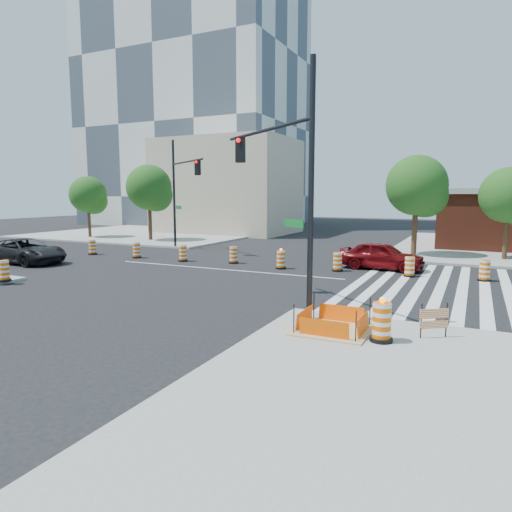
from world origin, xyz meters
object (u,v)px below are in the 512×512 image
(signal_pole_se, at_px, (283,170))
(signal_pole_nw, at_px, (181,183))
(dark_suv, at_px, (25,251))
(red_coupe, at_px, (382,255))

(signal_pole_se, height_order, signal_pole_nw, signal_pole_se)
(signal_pole_se, xyz_separation_m, signal_pole_nw, (-13.72, 13.52, -0.02))
(dark_suv, height_order, signal_pole_nw, signal_pole_nw)
(red_coupe, height_order, dark_suv, red_coupe)
(dark_suv, relative_size, signal_pole_nw, 0.67)
(red_coupe, distance_m, dark_suv, 21.22)
(dark_suv, distance_m, signal_pole_nw, 11.47)
(dark_suv, distance_m, signal_pole_se, 19.53)
(dark_suv, xyz_separation_m, signal_pole_se, (18.62, -4.05, 4.25))
(red_coupe, bearing_deg, signal_pole_se, 177.16)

